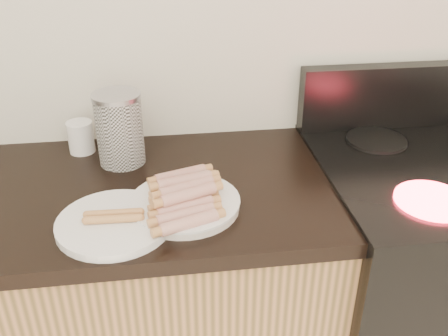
{
  "coord_description": "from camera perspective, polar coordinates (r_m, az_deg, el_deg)",
  "views": [
    {
      "loc": [
        -0.03,
        0.56,
        1.57
      ],
      "look_at": [
        0.11,
        1.62,
        0.98
      ],
      "focal_mm": 40.0,
      "sensor_mm": 36.0,
      "label": 1
    }
  ],
  "objects": [
    {
      "name": "wall_back",
      "position": [
        1.47,
        -6.77,
        18.09
      ],
      "size": [
        4.0,
        0.04,
        2.6
      ],
      "primitive_type": "cube",
      "color": "silver",
      "rests_on": "ground"
    },
    {
      "name": "stove",
      "position": [
        1.77,
        22.16,
        -12.68
      ],
      "size": [
        0.76,
        0.65,
        0.91
      ],
      "color": "black",
      "rests_on": "floor"
    },
    {
      "name": "stove_panel",
      "position": [
        1.71,
        21.24,
        7.81
      ],
      "size": [
        0.76,
        0.06,
        0.2
      ],
      "primitive_type": "cube",
      "color": "black",
      "rests_on": "stove"
    },
    {
      "name": "burner_near_left",
      "position": [
        1.32,
        22.69,
        -3.44
      ],
      "size": [
        0.18,
        0.18,
        0.01
      ],
      "primitive_type": "cylinder",
      "color": "#FF1E2D",
      "rests_on": "stove"
    },
    {
      "name": "burner_far_left",
      "position": [
        1.58,
        17.02,
        3.06
      ],
      "size": [
        0.18,
        0.18,
        0.01
      ],
      "primitive_type": "cylinder",
      "color": "black",
      "rests_on": "stove"
    },
    {
      "name": "main_plate",
      "position": [
        1.21,
        -4.51,
        -4.22
      ],
      "size": [
        0.33,
        0.33,
        0.02
      ],
      "primitive_type": "cylinder",
      "rotation": [
        0.0,
        0.0,
        0.32
      ],
      "color": "white",
      "rests_on": "counter_slab"
    },
    {
      "name": "side_plate",
      "position": [
        1.17,
        -12.42,
        -6.15
      ],
      "size": [
        0.31,
        0.31,
        0.02
      ],
      "primitive_type": "cylinder",
      "rotation": [
        0.0,
        0.0,
        -0.17
      ],
      "color": "white",
      "rests_on": "counter_slab"
    },
    {
      "name": "hotdog_pile",
      "position": [
        1.2,
        -4.56,
        -3.02
      ],
      "size": [
        0.14,
        0.28,
        0.05
      ],
      "rotation": [
        0.0,
        0.0,
        0.29
      ],
      "color": "brown",
      "rests_on": "main_plate"
    },
    {
      "name": "plain_sausages",
      "position": [
        1.16,
        -12.51,
        -5.38
      ],
      "size": [
        0.12,
        0.05,
        0.02
      ],
      "rotation": [
        0.0,
        0.0,
        -0.03
      ],
      "color": "tan",
      "rests_on": "side_plate"
    },
    {
      "name": "canister",
      "position": [
        1.4,
        -11.85,
        4.42
      ],
      "size": [
        0.13,
        0.13,
        0.2
      ],
      "rotation": [
        0.0,
        0.0,
        -0.11
      ],
      "color": "white",
      "rests_on": "counter_slab"
    },
    {
      "name": "mug",
      "position": [
        1.52,
        -16.05,
        3.42
      ],
      "size": [
        0.09,
        0.09,
        0.09
      ],
      "primitive_type": "cylinder",
      "rotation": [
        0.0,
        0.0,
        0.31
      ],
      "color": "white",
      "rests_on": "counter_slab"
    }
  ]
}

